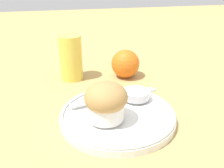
{
  "coord_description": "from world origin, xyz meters",
  "views": [
    {
      "loc": [
        -0.11,
        -0.4,
        0.27
      ],
      "look_at": [
        -0.01,
        0.06,
        0.06
      ],
      "focal_mm": 40.0,
      "sensor_mm": 36.0,
      "label": 1
    }
  ],
  "objects": [
    {
      "name": "ground_plane",
      "position": [
        0.0,
        0.0,
        0.0
      ],
      "size": [
        3.0,
        3.0,
        0.0
      ],
      "primitive_type": "plane",
      "color": "tan"
    },
    {
      "name": "cream_ramekin",
      "position": [
        0.04,
        0.05,
        0.03
      ],
      "size": [
        0.06,
        0.06,
        0.02
      ],
      "color": "silver",
      "rests_on": "plate"
    },
    {
      "name": "plate",
      "position": [
        -0.01,
        0.01,
        0.01
      ],
      "size": [
        0.23,
        0.23,
        0.02
      ],
      "color": "white",
      "rests_on": "ground_plane"
    },
    {
      "name": "muffin",
      "position": [
        -0.03,
        -0.01,
        0.06
      ],
      "size": [
        0.08,
        0.08,
        0.07
      ],
      "color": "silver",
      "rests_on": "plate"
    },
    {
      "name": "butter_knife",
      "position": [
        0.0,
        0.06,
        0.02
      ],
      "size": [
        0.2,
        0.05,
        0.0
      ],
      "rotation": [
        0.0,
        0.0,
        0.19
      ],
      "color": "silver",
      "rests_on": "plate"
    },
    {
      "name": "orange_fruit",
      "position": [
        0.07,
        0.21,
        0.04
      ],
      "size": [
        0.08,
        0.08,
        0.08
      ],
      "color": "orange",
      "rests_on": "ground_plane"
    },
    {
      "name": "juice_glass",
      "position": [
        -0.08,
        0.23,
        0.06
      ],
      "size": [
        0.06,
        0.06,
        0.12
      ],
      "color": "#EAD14C",
      "rests_on": "ground_plane"
    },
    {
      "name": "berry_pair",
      "position": [
        -0.04,
        0.05,
        0.03
      ],
      "size": [
        0.03,
        0.02,
        0.02
      ],
      "color": "#4C194C",
      "rests_on": "plate"
    }
  ]
}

